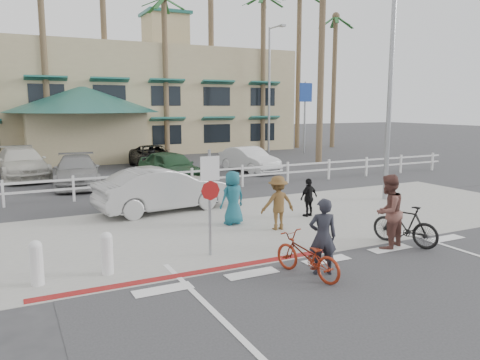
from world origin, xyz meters
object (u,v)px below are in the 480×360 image
bike_black (405,225)px  car_white_sedan (163,189)px  sign_post (210,197)px  bike_red (307,256)px

bike_black → car_white_sedan: bearing=-76.2°
sign_post → bike_red: bearing=-60.6°
bike_red → bike_black: bike_black is taller
sign_post → car_white_sedan: bearing=84.8°
sign_post → car_white_sedan: sign_post is taller
bike_black → bike_red: bearing=-7.7°
bike_black → car_white_sedan: (-4.42, 6.70, 0.22)m
sign_post → car_white_sedan: (0.47, 5.21, -0.69)m
sign_post → bike_red: size_ratio=1.65×
sign_post → bike_red: 2.77m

